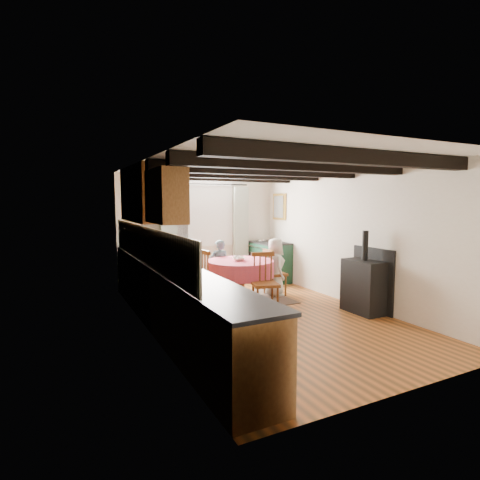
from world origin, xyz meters
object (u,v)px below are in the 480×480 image
chair_right (275,272)px  child_far (219,266)px  chair_near (265,282)px  chair_left (195,279)px  dining_table (240,280)px  cast_iron_stove (364,272)px  cup (237,258)px  aga_range (269,261)px  child_right (275,267)px

chair_right → child_far: 1.11m
chair_near → chair_left: chair_left is taller
dining_table → child_far: 0.72m
cast_iron_stove → cup: 2.22m
cast_iron_stove → child_far: size_ratio=1.27×
aga_range → child_far: bearing=-160.4°
chair_near → child_far: (-0.19, 1.49, 0.05)m
chair_near → cast_iron_stove: cast_iron_stove is taller
dining_table → cup: (-0.06, 0.01, 0.42)m
child_far → cup: child_far is taller
aga_range → child_right: 1.36m
aga_range → cup: size_ratio=9.94×
chair_left → chair_right: (1.68, 0.07, -0.04)m
chair_right → dining_table: bearing=96.2°
cast_iron_stove → cup: cast_iron_stove is taller
dining_table → cup: 0.42m
chair_near → aga_range: (1.29, 2.01, -0.03)m
chair_left → cup: bearing=84.2°
dining_table → child_far: child_far is taller
aga_range → cast_iron_stove: cast_iron_stove is taller
cast_iron_stove → cup: size_ratio=13.54×
chair_right → aga_range: (0.57, 1.17, 0.01)m
dining_table → child_far: bearing=99.6°
cup → child_far: bearing=94.9°
cast_iron_stove → child_right: 1.76m
cast_iron_stove → chair_right: bearing=112.4°
child_far → cup: 0.74m
chair_right → cast_iron_stove: (0.68, -1.65, 0.23)m
cast_iron_stove → chair_near: bearing=149.8°
aga_range → child_right: size_ratio=0.89×
chair_right → aga_range: size_ratio=0.91×
chair_right → aga_range: bearing=-23.2°
chair_near → child_far: 1.50m
chair_left → chair_right: size_ratio=1.09×
chair_near → child_right: bearing=64.4°
chair_left → cast_iron_stove: size_ratio=0.73×
chair_left → child_right: bearing=83.0°
aga_range → cast_iron_stove: (0.11, -2.83, 0.22)m
chair_near → cup: 0.86m
chair_near → chair_right: size_ratio=1.08×
chair_left → aga_range: (2.25, 1.24, -0.03)m
child_far → chair_right: bearing=150.2°
chair_right → cup: bearing=95.5°
chair_near → child_far: bearing=112.5°
chair_left → cast_iron_stove: (2.36, -1.58, 0.18)m
cup → dining_table: bearing=-6.3°
chair_right → child_far: (-0.90, 0.65, 0.08)m
cast_iron_stove → cup: bearing=133.4°
child_far → child_right: 1.12m
child_far → chair_near: bearing=103.0°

